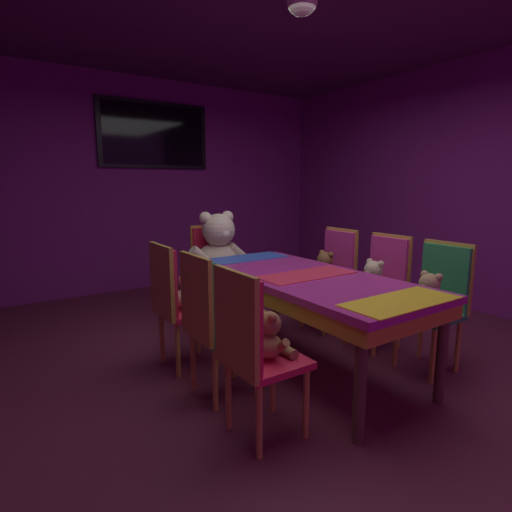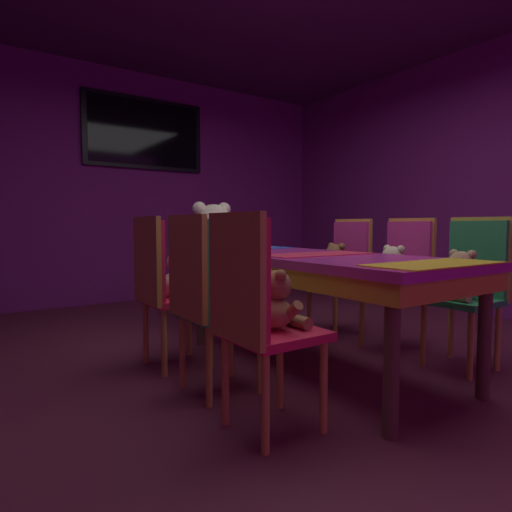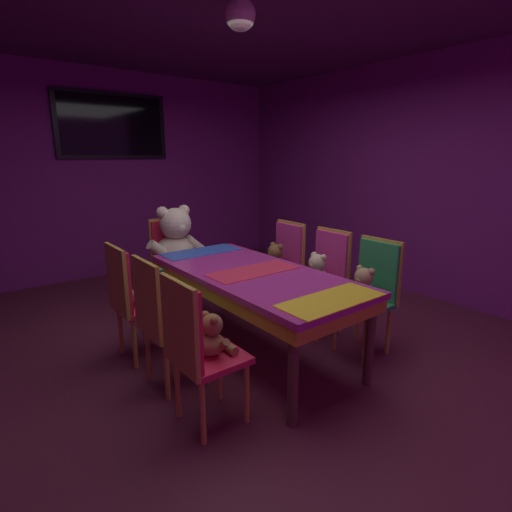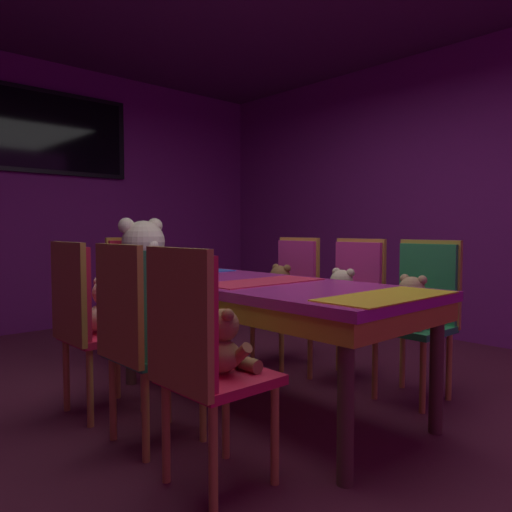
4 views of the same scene
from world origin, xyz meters
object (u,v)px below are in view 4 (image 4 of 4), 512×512
object	(u,v)px
chair_left_2	(83,311)
throne_chair	(134,285)
teddy_left_0	(224,345)
king_teddy_bear	(144,267)
teddy_right_0	(411,305)
chair_right_0	(423,302)
chair_left_0	(195,346)
teddy_right_1	(341,295)
chair_left_1	(134,325)
wall_tv	(58,133)
banquet_table	(263,297)
teddy_left_1	(160,327)
chair_right_1	(354,293)
chair_right_2	(292,287)
teddy_left_2	(107,309)
teddy_right_2	(279,288)

from	to	relation	value
chair_left_2	throne_chair	bearing A→B (deg)	49.16
teddy_left_0	king_teddy_bear	xyz separation A→B (m)	(0.73, 1.91, 0.17)
teddy_right_0	chair_right_0	bearing A→B (deg)	-180.00
chair_left_0	teddy_right_1	world-z (taller)	chair_left_0
chair_left_0	chair_left_2	xyz separation A→B (m)	(0.01, 1.09, 0.00)
chair_left_0	chair_left_1	xyz separation A→B (m)	(0.03, 0.54, 0.00)
chair_left_2	wall_tv	world-z (taller)	wall_tv
banquet_table	teddy_left_1	size ratio (longest dim) A/B	7.25
chair_right_1	teddy_right_1	xyz separation A→B (m)	(-0.15, 0.00, 0.00)
teddy_left_0	chair_right_2	distance (m)	1.94
teddy_left_1	chair_left_2	bearing A→B (deg)	106.04
chair_right_2	king_teddy_bear	size ratio (longest dim) A/B	1.36
throne_chair	king_teddy_bear	distance (m)	0.23
teddy_left_2	throne_chair	distance (m)	1.23
banquet_table	throne_chair	distance (m)	1.54
throne_chair	wall_tv	size ratio (longest dim) A/B	0.67
chair_left_1	chair_left_2	world-z (taller)	same
teddy_left_1	teddy_left_2	bearing A→B (deg)	91.25
teddy_right_1	throne_chair	world-z (taller)	throne_chair
chair_right_2	teddy_right_2	size ratio (longest dim) A/B	2.90
banquet_table	teddy_right_0	size ratio (longest dim) A/B	6.05
chair_left_0	teddy_right_1	bearing A→B (deg)	18.07
teddy_left_1	chair_right_1	bearing A→B (deg)	-0.36
banquet_table	chair_right_1	bearing A→B (deg)	-1.02
teddy_left_0	wall_tv	size ratio (longest dim) A/B	0.20
chair_right_0	teddy_left_0	bearing A→B (deg)	-0.52
chair_right_2	banquet_table	bearing A→B (deg)	33.22
teddy_right_1	king_teddy_bear	world-z (taller)	king_teddy_bear
chair_right_0	chair_left_0	bearing A→B (deg)	-0.47
chair_left_0	throne_chair	xyz separation A→B (m)	(0.88, 2.08, 0.00)
king_teddy_bear	teddy_right_0	bearing A→B (deg)	20.57
chair_right_1	chair_right_2	xyz separation A→B (m)	(-0.02, 0.58, 0.00)
teddy_left_2	chair_right_2	xyz separation A→B (m)	(1.57, 0.02, 0.00)
chair_right_1	teddy_right_2	world-z (taller)	chair_right_1
chair_left_2	teddy_right_1	world-z (taller)	chair_left_2
teddy_left_0	wall_tv	bearing A→B (deg)	78.64
teddy_left_1	chair_left_2	size ratio (longest dim) A/B	0.28
teddy_right_1	wall_tv	size ratio (longest dim) A/B	0.23
chair_left_1	teddy_right_0	world-z (taller)	chair_left_1
teddy_left_0	king_teddy_bear	size ratio (longest dim) A/B	0.41
teddy_left_0	chair_right_0	distance (m)	1.60
teddy_right_2	throne_chair	distance (m)	1.21
chair_right_1	wall_tv	bearing A→B (deg)	-74.27
teddy_right_2	king_teddy_bear	distance (m)	1.09
teddy_left_1	chair_right_1	world-z (taller)	chair_right_1
banquet_table	king_teddy_bear	world-z (taller)	king_teddy_bear
chair_left_1	chair_right_2	bearing A→B (deg)	18.40
teddy_left_1	king_teddy_bear	bearing A→B (deg)	62.88
teddy_left_2	king_teddy_bear	bearing A→B (deg)	49.06
teddy_left_1	teddy_left_2	size ratio (longest dim) A/B	0.83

